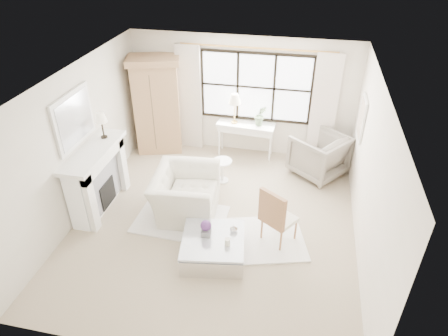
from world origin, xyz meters
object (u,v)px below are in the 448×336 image
at_px(coffee_table, 213,248).
at_px(console_table, 246,139).
at_px(club_armchair, 185,193).
at_px(armoire, 157,105).

bearing_deg(coffee_table, console_table, 81.47).
xyz_separation_m(club_armchair, coffee_table, (0.77, -1.04, -0.24)).
relative_size(armoire, coffee_table, 1.96).
bearing_deg(armoire, console_table, -12.01).
height_order(armoire, club_armchair, armoire).
height_order(armoire, console_table, armoire).
bearing_deg(club_armchair, armoire, 25.86).
xyz_separation_m(armoire, coffee_table, (2.06, -3.24, -0.96)).
xyz_separation_m(armoire, console_table, (2.03, 0.15, -0.74)).
distance_m(club_armchair, coffee_table, 1.31).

